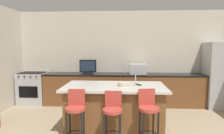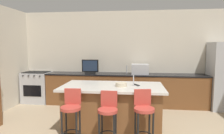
# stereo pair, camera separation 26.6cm
# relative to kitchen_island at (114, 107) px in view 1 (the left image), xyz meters

# --- Properties ---
(wall_back) EXTENTS (6.97, 0.12, 2.78)m
(wall_back) POSITION_rel_kitchen_island_xyz_m (0.24, 2.14, 0.91)
(wall_back) COLOR beige
(wall_back) RESTS_ON ground_plane
(counter_back) EXTENTS (4.63, 0.62, 0.92)m
(counter_back) POSITION_rel_kitchen_island_xyz_m (0.17, 1.76, -0.01)
(counter_back) COLOR brown
(counter_back) RESTS_ON ground_plane
(kitchen_island) EXTENTS (2.04, 1.08, 0.93)m
(kitchen_island) POSITION_rel_kitchen_island_xyz_m (0.00, 0.00, 0.00)
(kitchen_island) COLOR black
(kitchen_island) RESTS_ON ground_plane
(refrigerator) EXTENTS (0.92, 0.74, 1.83)m
(refrigerator) POSITION_rel_kitchen_island_xyz_m (2.95, 1.71, 0.44)
(refrigerator) COLOR #B7BABF
(refrigerator) RESTS_ON ground_plane
(range_oven) EXTENTS (0.79, 0.63, 0.94)m
(range_oven) POSITION_rel_kitchen_island_xyz_m (-2.55, 1.76, -0.01)
(range_oven) COLOR #B7BABF
(range_oven) RESTS_ON ground_plane
(microwave) EXTENTS (0.48, 0.36, 0.29)m
(microwave) POSITION_rel_kitchen_island_xyz_m (0.60, 1.76, 0.59)
(microwave) COLOR #B7BABF
(microwave) RESTS_ON counter_back
(tv_monitor) EXTENTS (0.49, 0.16, 0.41)m
(tv_monitor) POSITION_rel_kitchen_island_xyz_m (-0.85, 1.71, 0.64)
(tv_monitor) COLOR black
(tv_monitor) RESTS_ON counter_back
(sink_faucet_back) EXTENTS (0.02, 0.02, 0.24)m
(sink_faucet_back) POSITION_rel_kitchen_island_xyz_m (0.22, 1.86, 0.57)
(sink_faucet_back) COLOR #B2B2B7
(sink_faucet_back) RESTS_ON counter_back
(sink_faucet_island) EXTENTS (0.02, 0.02, 0.22)m
(sink_faucet_island) POSITION_rel_kitchen_island_xyz_m (0.42, 0.00, 0.56)
(sink_faucet_island) COLOR #B2B2B7
(sink_faucet_island) RESTS_ON kitchen_island
(bar_stool_left) EXTENTS (0.34, 0.35, 0.98)m
(bar_stool_left) POSITION_rel_kitchen_island_xyz_m (-0.62, -0.72, 0.12)
(bar_stool_left) COLOR #B23D33
(bar_stool_left) RESTS_ON ground_plane
(bar_stool_center) EXTENTS (0.34, 0.34, 0.95)m
(bar_stool_center) POSITION_rel_kitchen_island_xyz_m (0.00, -0.68, 0.09)
(bar_stool_center) COLOR #B23D33
(bar_stool_center) RESTS_ON ground_plane
(bar_stool_right) EXTENTS (0.34, 0.36, 0.99)m
(bar_stool_right) POSITION_rel_kitchen_island_xyz_m (0.60, -0.67, 0.12)
(bar_stool_right) COLOR #B23D33
(bar_stool_right) RESTS_ON ground_plane
(fruit_bowl) EXTENTS (0.23, 0.23, 0.08)m
(fruit_bowl) POSITION_rel_kitchen_island_xyz_m (0.18, -0.06, 0.49)
(fruit_bowl) COLOR beige
(fruit_bowl) RESTS_ON kitchen_island
(tv_remote) EXTENTS (0.14, 0.16, 0.02)m
(tv_remote) POSITION_rel_kitchen_island_xyz_m (0.48, 0.07, 0.46)
(tv_remote) COLOR black
(tv_remote) RESTS_ON kitchen_island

